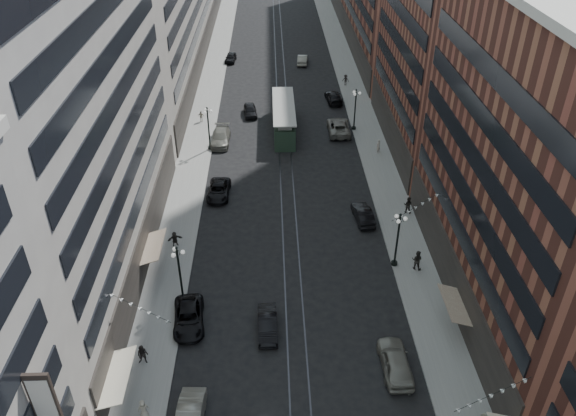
{
  "coord_description": "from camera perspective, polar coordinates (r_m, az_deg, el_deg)",
  "views": [
    {
      "loc": [
        -1.62,
        -6.9,
        32.3
      ],
      "look_at": [
        -0.29,
        34.19,
        5.0
      ],
      "focal_mm": 35.0,
      "sensor_mm": 36.0,
      "label": 1
    }
  ],
  "objects": [
    {
      "name": "ground",
      "position": [
        74.31,
        -0.42,
        7.82
      ],
      "size": [
        220.0,
        220.0,
        0.0
      ],
      "primitive_type": "plane",
      "color": "black",
      "rests_on": "ground"
    },
    {
      "name": "sidewalk_west",
      "position": [
        83.91,
        -8.27,
        10.65
      ],
      "size": [
        4.0,
        180.0,
        0.15
      ],
      "primitive_type": "cube",
      "color": "gray",
      "rests_on": "ground"
    },
    {
      "name": "sidewalk_east",
      "position": [
        84.33,
        7.02,
        10.87
      ],
      "size": [
        4.0,
        180.0,
        0.15
      ],
      "primitive_type": "cube",
      "color": "gray",
      "rests_on": "ground"
    },
    {
      "name": "rail_west",
      "position": [
        83.41,
        -1.1,
        10.81
      ],
      "size": [
        0.12,
        180.0,
        0.02
      ],
      "primitive_type": "cube",
      "color": "#2D2D33",
      "rests_on": "ground"
    },
    {
      "name": "rail_east",
      "position": [
        83.44,
        -0.12,
        10.82
      ],
      "size": [
        0.12,
        180.0,
        0.02
      ],
      "primitive_type": "cube",
      "color": "#2D2D33",
      "rests_on": "ground"
    },
    {
      "name": "building_west_mid",
      "position": [
        46.51,
        -21.21,
        8.08
      ],
      "size": [
        8.0,
        36.0,
        28.0
      ],
      "primitive_type": "cube",
      "color": "#9D988B",
      "rests_on": "ground"
    },
    {
      "name": "building_east_mid",
      "position": [
        44.46,
        23.2,
        3.51
      ],
      "size": [
        8.0,
        30.0,
        24.0
      ],
      "primitive_type": "cube",
      "color": "brown",
      "rests_on": "ground"
    },
    {
      "name": "lamppost_sw_far",
      "position": [
        46.14,
        -10.95,
        -6.43
      ],
      "size": [
        1.03,
        1.14,
        5.52
      ],
      "color": "black",
      "rests_on": "sidewalk_west"
    },
    {
      "name": "lamppost_sw_mid",
      "position": [
        68.86,
        -8.08,
        8.15
      ],
      "size": [
        1.03,
        1.14,
        5.52
      ],
      "color": "black",
      "rests_on": "sidewalk_west"
    },
    {
      "name": "lamppost_se_far",
      "position": [
        49.83,
        11.07,
        -3.02
      ],
      "size": [
        1.03,
        1.14,
        5.52
      ],
      "color": "black",
      "rests_on": "sidewalk_east"
    },
    {
      "name": "lamppost_se_mid",
      "position": [
        73.8,
        6.84,
        10.03
      ],
      "size": [
        1.03,
        1.14,
        5.52
      ],
      "color": "black",
      "rests_on": "sidewalk_east"
    },
    {
      "name": "streetcar",
      "position": [
        73.89,
        -0.44,
        9.05
      ],
      "size": [
        2.8,
        12.65,
        3.5
      ],
      "color": "#253A29",
      "rests_on": "ground"
    },
    {
      "name": "car_2",
      "position": [
        45.64,
        -10.05,
        -10.89
      ],
      "size": [
        2.83,
        5.27,
        1.41
      ],
      "primitive_type": "imported",
      "rotation": [
        0.0,
        0.0,
        0.1
      ],
      "color": "black",
      "rests_on": "ground"
    },
    {
      "name": "car_4",
      "position": [
        42.44,
        10.87,
        -15.07
      ],
      "size": [
        2.09,
        5.02,
        1.7
      ],
      "primitive_type": "imported",
      "rotation": [
        0.0,
        0.0,
        3.16
      ],
      "color": "gray",
      "rests_on": "ground"
    },
    {
      "name": "car_5",
      "position": [
        44.47,
        -2.09,
        -11.73
      ],
      "size": [
        1.62,
        4.32,
        1.41
      ],
      "primitive_type": "imported",
      "rotation": [
        0.0,
        0.0,
        0.03
      ],
      "color": "black",
      "rests_on": "ground"
    },
    {
      "name": "pedestrian_1",
      "position": [
        40.28,
        -14.47,
        -19.15
      ],
      "size": [
        0.83,
        0.6,
        1.52
      ],
      "primitive_type": "imported",
      "rotation": [
        0.0,
        0.0,
        3.44
      ],
      "color": "gray",
      "rests_on": "sidewalk_west"
    },
    {
      "name": "pedestrian_2",
      "position": [
        43.26,
        -14.54,
        -14.22
      ],
      "size": [
        0.84,
        0.49,
        1.68
      ],
      "primitive_type": "imported",
      "rotation": [
        0.0,
        0.0,
        -0.06
      ],
      "color": "black",
      "rests_on": "sidewalk_west"
    },
    {
      "name": "car_7",
      "position": [
        60.5,
        -7.05,
        1.8
      ],
      "size": [
        2.46,
        5.0,
        1.36
      ],
      "primitive_type": "imported",
      "rotation": [
        0.0,
        0.0,
        -0.04
      ],
      "color": "black",
      "rests_on": "ground"
    },
    {
      "name": "car_8",
      "position": [
        71.36,
        -6.86,
        7.14
      ],
      "size": [
        2.34,
        5.54,
        1.6
      ],
      "primitive_type": "imported",
      "rotation": [
        0.0,
        0.0,
        -0.02
      ],
      "color": "#67655B",
      "rests_on": "ground"
    },
    {
      "name": "car_9",
      "position": [
        99.8,
        -5.85,
        14.96
      ],
      "size": [
        2.05,
        4.27,
        1.41
      ],
      "primitive_type": "imported",
      "rotation": [
        0.0,
        0.0,
        -0.1
      ],
      "color": "black",
      "rests_on": "ground"
    },
    {
      "name": "car_10",
      "position": [
        56.63,
        7.63,
        -0.64
      ],
      "size": [
        2.0,
        4.51,
        1.44
      ],
      "primitive_type": "imported",
      "rotation": [
        0.0,
        0.0,
        3.25
      ],
      "color": "black",
      "rests_on": "ground"
    },
    {
      "name": "car_11",
      "position": [
        73.85,
        5.18,
        8.22
      ],
      "size": [
        2.78,
        5.98,
        1.66
      ],
      "primitive_type": "imported",
      "rotation": [
        0.0,
        0.0,
        3.14
      ],
      "color": "slate",
      "rests_on": "ground"
    },
    {
      "name": "car_12",
      "position": [
        83.16,
        4.66,
        11.17
      ],
      "size": [
        2.5,
        5.25,
        1.48
      ],
      "primitive_type": "imported",
      "rotation": [
        0.0,
        0.0,
        3.23
      ],
      "color": "black",
      "rests_on": "ground"
    },
    {
      "name": "car_13",
      "position": [
        78.76,
        -3.85,
        9.87
      ],
      "size": [
        2.15,
        4.37,
        1.44
      ],
      "primitive_type": "imported",
      "rotation": [
        0.0,
        0.0,
        0.11
      ],
      "color": "black",
      "rests_on": "ground"
    },
    {
      "name": "car_14",
      "position": [
        98.28,
        1.47,
        14.85
      ],
      "size": [
        2.03,
        4.66,
        1.49
      ],
      "primitive_type": "imported",
      "rotation": [
        0.0,
        0.0,
        3.04
      ],
      "color": "gray",
      "rests_on": "ground"
    },
    {
      "name": "pedestrian_5",
      "position": [
        53.56,
        -11.43,
        -3.08
      ],
      "size": [
        1.44,
        0.9,
        1.5
      ],
      "primitive_type": "imported",
      "rotation": [
        0.0,
        0.0,
        0.39
      ],
      "color": "black",
      "rests_on": "sidewalk_west"
    },
    {
      "name": "pedestrian_6",
      "position": [
        77.21,
        -8.8,
        9.19
      ],
      "size": [
        0.95,
        0.59,
        1.51
      ],
      "primitive_type": "imported",
      "rotation": [
        0.0,
        0.0,
        2.92
      ],
      "color": "#A49D87",
      "rests_on": "sidewalk_west"
    },
    {
      "name": "pedestrian_7",
      "position": [
        50.98,
        12.96,
        -5.16
      ],
      "size": [
        1.06,
        0.86,
        1.92
      ],
      "primitive_type": "imported",
      "rotation": [
        0.0,
        0.0,
        2.7
      ],
      "color": "black",
      "rests_on": "sidewalk_east"
    },
    {
      "name": "pedestrian_8",
      "position": [
        69.17,
        9.15,
        6.24
      ],
      "size": [
        0.74,
        0.72,
        1.72
      ],
      "primitive_type": "imported",
      "rotation": [
        0.0,
        0.0,
        3.85
      ],
      "color": "#AD9E8F",
      "rests_on": "sidewalk_east"
    },
    {
      "name": "pedestrian_9",
      "position": [
        89.05,
        5.87,
        12.82
      ],
      "size": [
        1.15,
        0.76,
        1.66
      ],
      "primitive_type": "imported",
      "rotation": [
        0.0,
        0.0,
        -0.33
      ],
      "color": "black",
      "rests_on": "sidewalk_east"
    },
    {
      "name": "pedestrian_extra_0",
      "position": [
        58.26,
        12.08,
        0.32
      ],
      "size": [
        0.99,
        0.77,
        1.81
      ],
      "primitive_type": "imported",
      "rotation": [
        0.0,
        0.0,
        2.76
      ],
      "color": "black",
      "rests_on": "sidewalk_east"
    }
  ]
}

